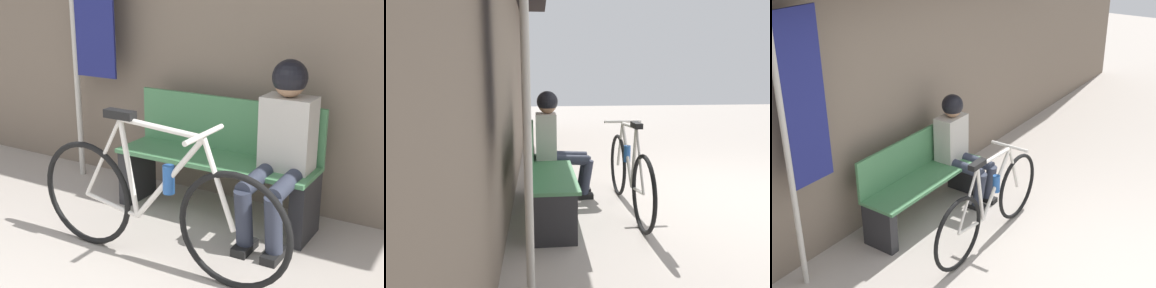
# 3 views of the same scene
# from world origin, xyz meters

# --- Properties ---
(park_bench_near) EXTENTS (1.47, 0.42, 0.86)m
(park_bench_near) POSITION_xyz_m (-0.07, 2.27, 0.40)
(park_bench_near) COLOR #477F51
(park_bench_near) RESTS_ON ground_plane
(bicycle) EXTENTS (1.75, 0.40, 0.94)m
(bicycle) POSITION_xyz_m (-0.05, 1.44, 0.39)
(bicycle) COLOR black
(bicycle) RESTS_ON ground_plane
(person_seated) EXTENTS (0.34, 0.63, 1.19)m
(person_seated) POSITION_xyz_m (0.46, 2.15, 0.69)
(person_seated) COLOR #2D3342
(person_seated) RESTS_ON ground_plane
(banner_pole) EXTENTS (0.45, 0.05, 2.33)m
(banner_pole) POSITION_xyz_m (-1.36, 2.40, 1.46)
(banner_pole) COLOR #B7B2A8
(banner_pole) RESTS_ON ground_plane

